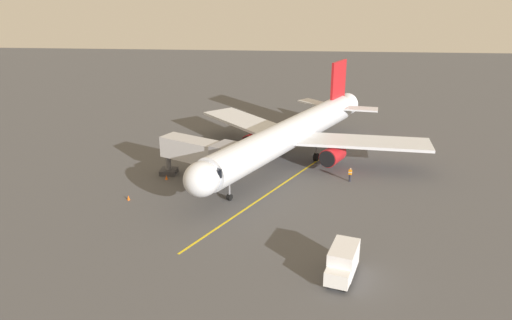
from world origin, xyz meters
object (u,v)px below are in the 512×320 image
Objects in this scene: ground_crew_marshaller at (196,186)px; airplane at (290,134)px; safety_cone_nose_right at (128,198)px; jet_bridge at (204,153)px; safety_cone_nose_left at (166,177)px; box_truck_near_nose at (342,263)px; ground_crew_wing_walker at (350,174)px.

airplane is at bearing -134.39° from ground_crew_marshaller.
jet_bridge is at bearing -143.05° from safety_cone_nose_right.
ground_crew_marshaller is at bearing 139.88° from safety_cone_nose_left.
jet_bridge is 19.97× the size of safety_cone_nose_right.
jet_bridge is at bearing 37.35° from airplane.
airplane is 27.04m from box_truck_near_nose.
jet_bridge is (9.93, 7.58, -0.24)m from airplane.
safety_cone_nose_right is (22.17, -13.31, -1.11)m from box_truck_near_nose.
safety_cone_nose_right is at bearing 36.95° from jet_bridge.
box_truck_near_nose reaches higher than ground_crew_wing_walker.
ground_crew_marshaller is at bearing 45.61° from airplane.
jet_bridge reaches higher than safety_cone_nose_left.
ground_crew_marshaller is 1.00× the size of ground_crew_wing_walker.
ground_crew_marshaller is at bearing 81.59° from jet_bridge.
jet_bridge reaches higher than ground_crew_wing_walker.
ground_crew_marshaller is at bearing -46.31° from box_truck_near_nose.
safety_cone_nose_right is (2.63, 6.26, 0.00)m from safety_cone_nose_left.
safety_cone_nose_left is at bearing 25.14° from airplane.
safety_cone_nose_right is at bearing -30.97° from box_truck_near_nose.
airplane reaches higher than jet_bridge.
jet_bridge is 17.66m from ground_crew_wing_walker.
airplane is 9.82m from ground_crew_wing_walker.
ground_crew_marshaller is (10.38, 10.60, -3.12)m from airplane.
ground_crew_wing_walker is (-17.77, -4.93, 0.00)m from ground_crew_marshaller.
ground_crew_wing_walker is 20.98m from box_truck_near_nose.
ground_crew_marshaller reaches higher than safety_cone_nose_left.
safety_cone_nose_left is (14.75, 6.92, -3.73)m from airplane.
box_truck_near_nose reaches higher than safety_cone_nose_right.
ground_crew_wing_walker is at bearing -164.49° from ground_crew_marshaller.
jet_bridge is at bearing 6.29° from ground_crew_wing_walker.
box_truck_near_nose is at bearing 127.92° from jet_bridge.
jet_bridge is 19.97× the size of safety_cone_nose_left.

